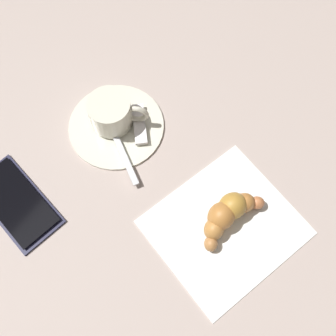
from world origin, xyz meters
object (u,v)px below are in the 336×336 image
Objects in this scene: espresso_cup at (112,112)px; croissant at (228,214)px; sugar_packet at (139,124)px; cell_phone at (16,202)px; napkin at (225,227)px; teaspoon at (113,132)px; saucer at (116,125)px.

croissant is at bearing 174.99° from espresso_cup.
espresso_cup is 0.05m from sugar_packet.
cell_phone is at bearing 33.35° from croissant.
sugar_packet is at bearing -153.38° from espresso_cup.
cell_phone is at bearing 81.78° from espresso_cup.
napkin is 1.28× the size of cell_phone.
teaspoon reaches higher than cell_phone.
espresso_cup is 0.03m from teaspoon.
espresso_cup is at bearing -98.22° from cell_phone.
napkin is 1.69× the size of croissant.
saucer is 0.98× the size of cell_phone.
teaspoon reaches higher than sugar_packet.
croissant reaches higher than sugar_packet.
saucer reaches higher than napkin.
espresso_cup reaches higher than saucer.
croissant is (-0.22, 0.02, -0.01)m from espresso_cup.
espresso_cup is 0.73× the size of croissant.
saucer and cell_phone have the same top height.
teaspoon reaches higher than saucer.
saucer is at bearing 80.44° from sugar_packet.
croissant is (-0.22, 0.02, 0.02)m from saucer.
sugar_packet is (-0.04, -0.02, -0.02)m from espresso_cup.
croissant is at bearing 179.04° from teaspoon.
sugar_packet is 0.35× the size of napkin.
espresso_cup is at bearing -7.83° from napkin.
teaspoon reaches higher than napkin.
saucer is 1.29× the size of croissant.
espresso_cup is 0.23m from croissant.
espresso_cup reaches higher than teaspoon.
sugar_packet is 0.21m from cell_phone.
espresso_cup is at bearing -5.01° from croissant.
cell_phone is (0.04, 0.17, -0.01)m from teaspoon.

